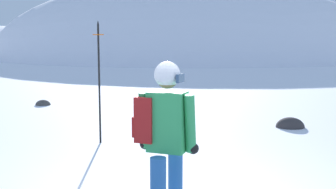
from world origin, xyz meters
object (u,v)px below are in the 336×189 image
(snowboarder_main, at_px, (164,143))
(rock_mid, at_px, (43,105))
(piste_marker_near, at_px, (99,74))
(rock_dark, at_px, (290,127))

(snowboarder_main, relative_size, rock_mid, 3.94)
(piste_marker_near, xyz_separation_m, rock_dark, (3.97, 1.26, -1.28))
(snowboarder_main, distance_m, rock_mid, 9.00)
(piste_marker_near, relative_size, rock_dark, 3.60)
(rock_dark, bearing_deg, piste_marker_near, -162.43)
(snowboarder_main, xyz_separation_m, rock_dark, (2.85, 4.99, -0.92))
(piste_marker_near, distance_m, rock_mid, 5.24)
(piste_marker_near, xyz_separation_m, rock_mid, (-2.26, 4.55, -1.28))
(snowboarder_main, relative_size, piste_marker_near, 0.77)
(snowboarder_main, height_order, rock_mid, snowboarder_main)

